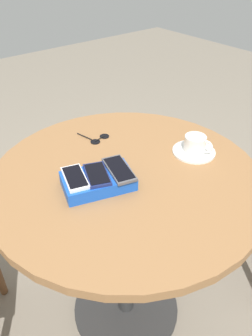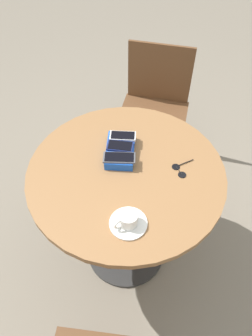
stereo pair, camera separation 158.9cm
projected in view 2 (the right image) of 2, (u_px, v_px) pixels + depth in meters
ground_plane at (126, 250)px, 2.06m from camera, size 8.00×8.00×0.00m
round_table at (126, 193)px, 1.59m from camera, size 0.89×0.89×0.78m
phone_box at (121, 150)px, 1.52m from camera, size 0.24×0.19×0.04m
phone_white at (123, 136)px, 1.54m from camera, size 0.09×0.13×0.01m
phone_navy at (120, 146)px, 1.50m from camera, size 0.11×0.13×0.01m
phone_gray at (119, 158)px, 1.45m from camera, size 0.10×0.16×0.01m
saucer at (128, 223)px, 1.28m from camera, size 0.15×0.15×0.01m
coffee_cup at (128, 219)px, 1.26m from camera, size 0.07×0.10×0.06m
sunglasses at (180, 170)px, 1.46m from camera, size 0.09×0.11×0.01m
chair_near_window at (154, 110)px, 2.24m from camera, size 0.61×0.61×0.86m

